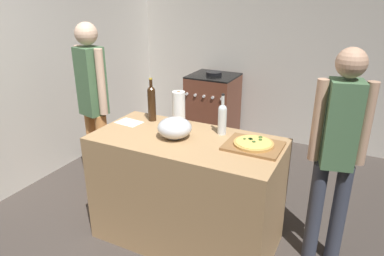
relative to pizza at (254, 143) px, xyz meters
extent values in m
cube|color=#3F3833|center=(-0.64, 0.78, -0.96)|extent=(4.16, 3.75, 0.02)
cube|color=beige|center=(-0.64, 2.40, 0.35)|extent=(4.16, 0.10, 2.60)
cube|color=beige|center=(-2.47, 0.78, 0.35)|extent=(0.10, 3.75, 2.60)
cube|color=tan|center=(-0.51, -0.08, -0.49)|extent=(1.45, 0.72, 0.92)
cube|color=olive|center=(0.00, 0.00, -0.02)|extent=(0.40, 0.32, 0.02)
cylinder|color=tan|center=(0.00, 0.00, 0.00)|extent=(0.29, 0.29, 0.02)
cylinder|color=#EAC660|center=(0.00, 0.00, 0.01)|extent=(0.25, 0.25, 0.00)
cylinder|color=#335926|center=(-0.04, 0.04, 0.01)|extent=(0.03, 0.03, 0.01)
cylinder|color=#335926|center=(0.00, 0.00, 0.01)|extent=(0.02, 0.02, 0.01)
cylinder|color=#335926|center=(-0.03, 0.03, 0.01)|extent=(0.03, 0.03, 0.01)
cylinder|color=#335926|center=(0.03, 0.05, 0.01)|extent=(0.03, 0.03, 0.01)
cylinder|color=#335926|center=(-0.07, 0.02, 0.01)|extent=(0.02, 0.02, 0.01)
cylinder|color=#335926|center=(0.02, 0.10, 0.01)|extent=(0.03, 0.03, 0.01)
cylinder|color=#B2B2B7|center=(-0.59, -0.10, -0.03)|extent=(0.11, 0.11, 0.01)
ellipsoid|color=silver|center=(-0.59, -0.10, 0.05)|extent=(0.26, 0.26, 0.16)
cylinder|color=white|center=(-0.68, 0.14, 0.11)|extent=(0.11, 0.11, 0.29)
cylinder|color=#997551|center=(-0.68, 0.14, 0.12)|extent=(0.03, 0.03, 0.30)
cylinder|color=#331E0F|center=(-0.95, 0.15, 0.10)|extent=(0.07, 0.07, 0.26)
sphere|color=#331E0F|center=(-0.95, 0.15, 0.23)|extent=(0.07, 0.07, 0.07)
cylinder|color=#331E0F|center=(-0.95, 0.15, 0.29)|extent=(0.03, 0.03, 0.07)
cylinder|color=gold|center=(-0.95, 0.15, 0.33)|extent=(0.03, 0.03, 0.01)
cylinder|color=silver|center=(-0.30, 0.13, 0.07)|extent=(0.07, 0.07, 0.20)
sphere|color=silver|center=(-0.30, 0.13, 0.17)|extent=(0.07, 0.07, 0.07)
cylinder|color=silver|center=(-0.30, 0.13, 0.24)|extent=(0.02, 0.02, 0.09)
cylinder|color=black|center=(-0.30, 0.13, 0.29)|extent=(0.02, 0.02, 0.01)
cube|color=white|center=(-1.10, 0.01, -0.03)|extent=(0.23, 0.17, 0.00)
cube|color=brown|center=(-1.18, 2.00, -0.51)|extent=(0.62, 0.58, 0.88)
cube|color=black|center=(-1.18, 2.00, -0.05)|extent=(0.62, 0.58, 0.02)
cylinder|color=silver|center=(-1.42, 1.70, -0.26)|extent=(0.04, 0.02, 0.04)
cylinder|color=silver|center=(-1.30, 1.70, -0.26)|extent=(0.04, 0.02, 0.04)
cylinder|color=silver|center=(-1.18, 1.70, -0.26)|extent=(0.04, 0.02, 0.04)
cylinder|color=silver|center=(-1.05, 1.70, -0.26)|extent=(0.04, 0.02, 0.04)
cylinder|color=silver|center=(-0.93, 1.70, -0.26)|extent=(0.04, 0.02, 0.04)
cylinder|color=black|center=(-1.18, 2.02, -0.02)|extent=(0.21, 0.21, 0.04)
cylinder|color=#D88C4C|center=(-1.74, 0.23, -0.52)|extent=(0.11, 0.11, 0.85)
cylinder|color=#D88C4C|center=(-1.57, 0.19, -0.52)|extent=(0.11, 0.11, 0.85)
cube|color=#4C724C|center=(-1.65, 0.21, 0.22)|extent=(0.26, 0.25, 0.64)
cylinder|color=beige|center=(-1.80, 0.24, 0.24)|extent=(0.08, 0.08, 0.60)
cylinder|color=beige|center=(-1.50, 0.17, 0.24)|extent=(0.08, 0.08, 0.60)
sphere|color=beige|center=(-1.65, 0.21, 0.66)|extent=(0.21, 0.21, 0.21)
cylinder|color=#383D4C|center=(0.63, 0.20, -0.54)|extent=(0.11, 0.11, 0.82)
cylinder|color=#383D4C|center=(0.46, 0.16, -0.54)|extent=(0.11, 0.11, 0.82)
cube|color=#4C724C|center=(0.54, 0.18, 0.18)|extent=(0.25, 0.24, 0.61)
cylinder|color=tan|center=(0.69, 0.21, 0.19)|extent=(0.08, 0.08, 0.58)
cylinder|color=tan|center=(0.40, 0.14, 0.19)|extent=(0.08, 0.08, 0.58)
sphere|color=tan|center=(0.54, 0.18, 0.60)|extent=(0.20, 0.20, 0.20)
camera|label=1|loc=(0.64, -2.27, 1.03)|focal=33.14mm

